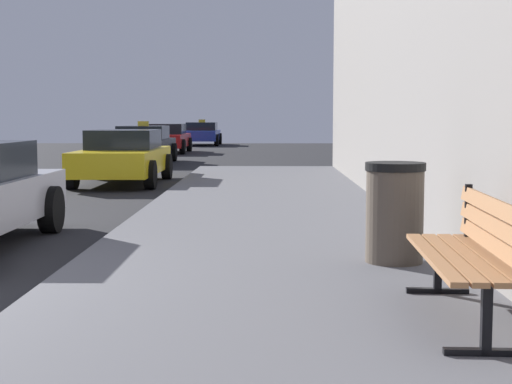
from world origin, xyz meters
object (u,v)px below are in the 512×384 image
(car_red, at_px, (166,138))
(car_black, at_px, (143,144))
(car_yellow, at_px, (123,156))
(bench, at_px, (473,248))
(trash_bin, at_px, (395,212))
(car_blue, at_px, (202,134))

(car_red, bearing_deg, car_black, 91.85)
(car_yellow, relative_size, car_red, 0.99)
(bench, relative_size, trash_bin, 1.94)
(car_red, bearing_deg, bench, 101.62)
(trash_bin, bearing_deg, car_black, 106.32)
(bench, bearing_deg, car_blue, 100.10)
(bench, distance_m, car_red, 29.36)
(car_blue, bearing_deg, bench, 97.64)
(trash_bin, distance_m, car_red, 27.18)
(bench, height_order, car_red, car_red)
(trash_bin, xyz_separation_m, car_black, (-5.47, 18.70, 0.00))
(bench, xyz_separation_m, car_black, (-5.66, 20.89, -0.02))
(bench, bearing_deg, car_yellow, 113.08)
(car_black, bearing_deg, trash_bin, 106.32)
(trash_bin, relative_size, car_yellow, 0.23)
(car_yellow, bearing_deg, car_red, -86.14)
(car_yellow, xyz_separation_m, car_blue, (-0.26, 25.20, 0.00))
(car_red, height_order, car_blue, car_blue)
(car_red, relative_size, car_blue, 0.98)
(bench, xyz_separation_m, car_blue, (-5.10, 38.06, -0.02))
(car_black, xyz_separation_m, car_red, (-0.25, 7.87, -0.00))
(bench, relative_size, car_black, 0.43)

